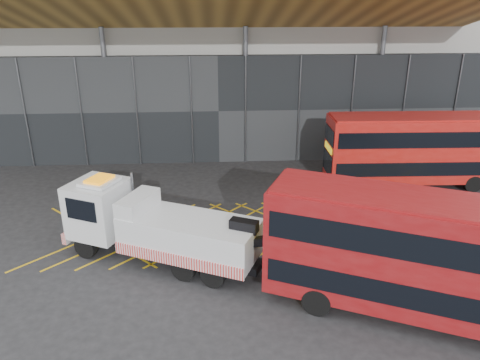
{
  "coord_description": "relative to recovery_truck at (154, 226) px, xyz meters",
  "views": [
    {
      "loc": [
        1.52,
        -22.83,
        12.21
      ],
      "look_at": [
        3.0,
        1.5,
        2.4
      ],
      "focal_mm": 35.0,
      "sensor_mm": 36.0,
      "label": 1
    }
  ],
  "objects": [
    {
      "name": "ground_plane",
      "position": [
        1.38,
        2.7,
        -1.83
      ],
      "size": [
        120.0,
        120.0,
        0.0
      ],
      "primitive_type": "plane",
      "color": "#242426"
    },
    {
      "name": "bus_towed",
      "position": [
        11.14,
        -5.13,
        1.03
      ],
      "size": [
        12.69,
        7.9,
        5.15
      ],
      "rotation": [
        0.0,
        0.0,
        -0.43
      ],
      "color": "maroon",
      "rests_on": "ground_plane"
    },
    {
      "name": "worker",
      "position": [
        6.68,
        -3.87,
        -1.01
      ],
      "size": [
        0.49,
        0.66,
        1.63
      ],
      "primitive_type": "imported",
      "rotation": [
        0.0,
        0.0,
        1.39
      ],
      "color": "yellow",
      "rests_on": "ground_plane"
    },
    {
      "name": "road_markings",
      "position": [
        6.98,
        2.7,
        -1.82
      ],
      "size": [
        27.96,
        7.16,
        0.01
      ],
      "color": "yellow",
      "rests_on": "ground_plane"
    },
    {
      "name": "construction_building",
      "position": [
        3.3,
        21.1,
        7.15
      ],
      "size": [
        55.0,
        23.97,
        18.0
      ],
      "color": "gray",
      "rests_on": "ground_plane"
    },
    {
      "name": "bus_second",
      "position": [
        16.41,
        8.48,
        0.87
      ],
      "size": [
        12.0,
        3.11,
        4.85
      ],
      "rotation": [
        0.0,
        0.0,
        -0.03
      ],
      "color": "#AD140F",
      "rests_on": "ground_plane"
    },
    {
      "name": "recovery_truck",
      "position": [
        0.0,
        0.0,
        0.0
      ],
      "size": [
        10.91,
        6.5,
        3.95
      ],
      "rotation": [
        0.0,
        0.0,
        -0.43
      ],
      "color": "black",
      "rests_on": "ground_plane"
    }
  ]
}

